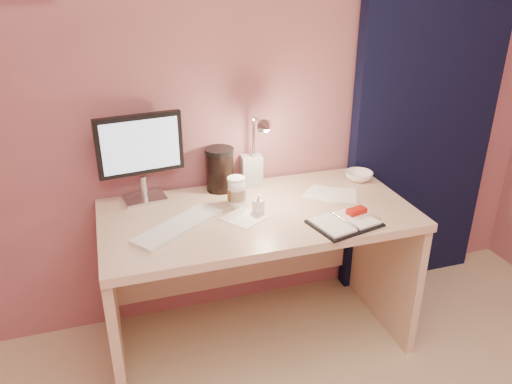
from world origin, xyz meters
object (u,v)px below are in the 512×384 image
object	(u,v)px
monitor	(140,150)
planner	(346,222)
bowl	(359,176)
dark_jar	(220,171)
clear_cup	(239,197)
coffee_cup	(236,192)
desk	(253,246)
product_box	(252,170)
keyboard	(178,226)
desk_lamp	(258,147)
lotion_bottle	(258,204)

from	to	relation	value
monitor	planner	distance (m)	0.97
bowl	dark_jar	bearing A→B (deg)	171.94
clear_cup	coffee_cup	bearing A→B (deg)	86.83
monitor	dark_jar	size ratio (longest dim) A/B	2.17
monitor	planner	size ratio (longest dim) A/B	1.31
desk	product_box	xyz separation A→B (m)	(0.06, 0.23, 0.30)
keyboard	desk_lamp	distance (m)	0.54
keyboard	product_box	xyz separation A→B (m)	(0.43, 0.35, 0.07)
keyboard	dark_jar	xyz separation A→B (m)	(0.26, 0.33, 0.09)
desk	lotion_bottle	world-z (taller)	lotion_bottle
lotion_bottle	product_box	xyz separation A→B (m)	(0.07, 0.32, 0.03)
keyboard	dark_jar	world-z (taller)	dark_jar
coffee_cup	dark_jar	bearing A→B (deg)	99.53
bowl	coffee_cup	bearing A→B (deg)	-172.72
coffee_cup	desk	bearing A→B (deg)	-16.50
planner	dark_jar	world-z (taller)	dark_jar
desk	planner	xyz separation A→B (m)	(0.32, -0.30, 0.24)
coffee_cup	lotion_bottle	distance (m)	0.13
desk	keyboard	distance (m)	0.45
desk	coffee_cup	size ratio (longest dim) A/B	10.35
clear_cup	product_box	world-z (taller)	product_box
coffee_cup	dark_jar	size ratio (longest dim) A/B	0.71
monitor	lotion_bottle	distance (m)	0.59
product_box	monitor	bearing A→B (deg)	-171.70
dark_jar	desk	bearing A→B (deg)	-63.26
planner	product_box	size ratio (longest dim) A/B	2.09
keyboard	dark_jar	distance (m)	0.43
lotion_bottle	desk_lamp	size ratio (longest dim) A/B	0.24
product_box	planner	bearing A→B (deg)	-58.36
lotion_bottle	product_box	distance (m)	0.32
bowl	desk_lamp	world-z (taller)	desk_lamp
coffee_cup	dark_jar	xyz separation A→B (m)	(-0.03, 0.19, 0.03)
dark_jar	product_box	bearing A→B (deg)	6.50
bowl	lotion_bottle	bearing A→B (deg)	-161.97
clear_cup	dark_jar	size ratio (longest dim) A/B	0.64
lotion_bottle	dark_jar	size ratio (longest dim) A/B	0.47
lotion_bottle	desk_lamp	bearing A→B (deg)	72.81
desk	dark_jar	distance (m)	0.40
monitor	dark_jar	bearing A→B (deg)	-6.86
clear_cup	product_box	xyz separation A→B (m)	(0.14, 0.26, 0.01)
clear_cup	monitor	bearing A→B (deg)	149.37
bowl	product_box	world-z (taller)	product_box
monitor	desk_lamp	distance (m)	0.54
desk	monitor	bearing A→B (deg)	156.82
monitor	keyboard	distance (m)	0.42
keyboard	desk_lamp	xyz separation A→B (m)	(0.43, 0.23, 0.23)
monitor	keyboard	xyz separation A→B (m)	(0.11, -0.33, -0.24)
monitor	coffee_cup	world-z (taller)	monitor
lotion_bottle	monitor	bearing A→B (deg)	148.27
dark_jar	desk_lamp	distance (m)	0.24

